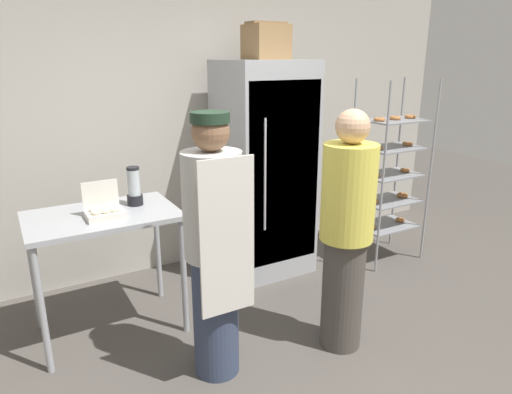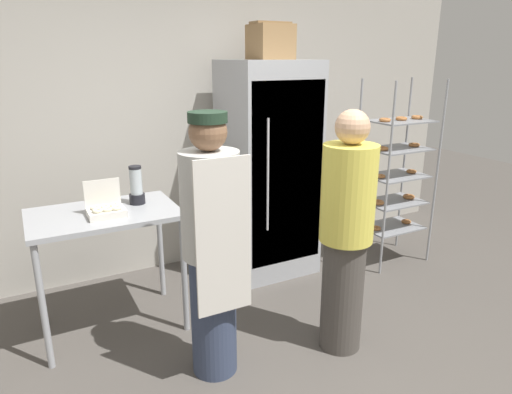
{
  "view_description": "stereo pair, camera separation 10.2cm",
  "coord_description": "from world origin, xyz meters",
  "px_view_note": "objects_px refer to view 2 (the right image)",
  "views": [
    {
      "loc": [
        -1.53,
        -1.89,
        1.99
      ],
      "look_at": [
        -0.03,
        0.72,
        1.06
      ],
      "focal_mm": 32.0,
      "sensor_mm": 36.0,
      "label": 1
    },
    {
      "loc": [
        -1.44,
        -1.94,
        1.99
      ],
      "look_at": [
        -0.03,
        0.72,
        1.06
      ],
      "focal_mm": 32.0,
      "sensor_mm": 36.0,
      "label": 2
    }
  ],
  "objects_px": {
    "person_baker": "(212,246)",
    "person_customer": "(346,234)",
    "refrigerator": "(268,170)",
    "blender_pitcher": "(136,187)",
    "baking_rack": "(396,174)",
    "donut_box": "(106,210)",
    "cardboard_storage_box": "(270,41)"
  },
  "relations": [
    {
      "from": "refrigerator",
      "to": "blender_pitcher",
      "type": "distance_m",
      "value": 1.32
    },
    {
      "from": "baking_rack",
      "to": "donut_box",
      "type": "bearing_deg",
      "value": -179.23
    },
    {
      "from": "person_baker",
      "to": "person_customer",
      "type": "height_order",
      "value": "person_baker"
    },
    {
      "from": "refrigerator",
      "to": "blender_pitcher",
      "type": "xyz_separation_m",
      "value": [
        -1.29,
        -0.29,
        0.08
      ]
    },
    {
      "from": "donut_box",
      "to": "baking_rack",
      "type": "bearing_deg",
      "value": 0.77
    },
    {
      "from": "refrigerator",
      "to": "cardboard_storage_box",
      "type": "bearing_deg",
      "value": 40.71
    },
    {
      "from": "donut_box",
      "to": "person_baker",
      "type": "xyz_separation_m",
      "value": [
        0.48,
        -0.73,
        -0.09
      ]
    },
    {
      "from": "donut_box",
      "to": "cardboard_storage_box",
      "type": "bearing_deg",
      "value": 17.13
    },
    {
      "from": "refrigerator",
      "to": "baking_rack",
      "type": "height_order",
      "value": "refrigerator"
    },
    {
      "from": "baking_rack",
      "to": "blender_pitcher",
      "type": "bearing_deg",
      "value": 176.8
    },
    {
      "from": "cardboard_storage_box",
      "to": "baking_rack",
      "type": "bearing_deg",
      "value": -21.03
    },
    {
      "from": "refrigerator",
      "to": "person_baker",
      "type": "relative_size",
      "value": 1.16
    },
    {
      "from": "cardboard_storage_box",
      "to": "person_baker",
      "type": "relative_size",
      "value": 0.2
    },
    {
      "from": "cardboard_storage_box",
      "to": "person_customer",
      "type": "xyz_separation_m",
      "value": [
        -0.2,
        -1.39,
        -1.26
      ]
    },
    {
      "from": "donut_box",
      "to": "person_customer",
      "type": "bearing_deg",
      "value": -33.41
    },
    {
      "from": "blender_pitcher",
      "to": "cardboard_storage_box",
      "type": "height_order",
      "value": "cardboard_storage_box"
    },
    {
      "from": "donut_box",
      "to": "cardboard_storage_box",
      "type": "distance_m",
      "value": 2.0
    },
    {
      "from": "cardboard_storage_box",
      "to": "refrigerator",
      "type": "bearing_deg",
      "value": -139.29
    },
    {
      "from": "refrigerator",
      "to": "person_baker",
      "type": "bearing_deg",
      "value": -131.65
    },
    {
      "from": "baking_rack",
      "to": "donut_box",
      "type": "xyz_separation_m",
      "value": [
        -2.74,
        -0.04,
        0.08
      ]
    },
    {
      "from": "refrigerator",
      "to": "person_customer",
      "type": "xyz_separation_m",
      "value": [
        -0.17,
        -1.37,
        -0.12
      ]
    },
    {
      "from": "baking_rack",
      "to": "person_baker",
      "type": "relative_size",
      "value": 1.06
    },
    {
      "from": "refrigerator",
      "to": "baking_rack",
      "type": "distance_m",
      "value": 1.27
    },
    {
      "from": "refrigerator",
      "to": "baking_rack",
      "type": "relative_size",
      "value": 1.09
    },
    {
      "from": "donut_box",
      "to": "person_customer",
      "type": "relative_size",
      "value": 0.15
    },
    {
      "from": "blender_pitcher",
      "to": "person_customer",
      "type": "bearing_deg",
      "value": -44.15
    },
    {
      "from": "refrigerator",
      "to": "person_baker",
      "type": "xyz_separation_m",
      "value": [
        -1.07,
        -1.2,
        -0.1
      ]
    },
    {
      "from": "baking_rack",
      "to": "person_baker",
      "type": "height_order",
      "value": "baking_rack"
    },
    {
      "from": "donut_box",
      "to": "cardboard_storage_box",
      "type": "relative_size",
      "value": 0.75
    },
    {
      "from": "cardboard_storage_box",
      "to": "person_customer",
      "type": "height_order",
      "value": "cardboard_storage_box"
    },
    {
      "from": "refrigerator",
      "to": "baking_rack",
      "type": "xyz_separation_m",
      "value": [
        1.19,
        -0.43,
        -0.09
      ]
    },
    {
      "from": "baking_rack",
      "to": "blender_pitcher",
      "type": "height_order",
      "value": "baking_rack"
    }
  ]
}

